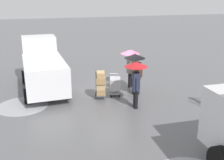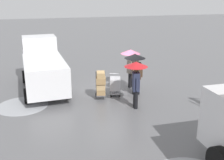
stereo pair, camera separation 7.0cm
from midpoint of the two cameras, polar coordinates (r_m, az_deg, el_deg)
The scene contains 8 objects.
ground_plane at distance 14.63m, azimuth 0.00°, elevation -2.12°, with size 90.00×90.00×0.00m, color #5B5B5E.
slush_patch_near_cluster at distance 13.30m, azimuth -18.30°, elevation -5.14°, with size 2.32×2.32×0.01m, color #999BA0.
cargo_van_parked_right at distance 15.02m, azimuth -14.34°, elevation 2.55°, with size 2.35×5.41×2.60m.
shopping_cart_vendor at distance 13.80m, azimuth 0.51°, elevation -0.87°, with size 0.75×0.94×1.02m.
hand_dolly_boxes at distance 13.23m, azimuth -2.49°, elevation -0.70°, with size 0.64×0.79×1.36m.
pedestrian_pink_side at distance 14.67m, azimuth 3.77°, elevation 4.35°, with size 1.04×1.04×2.15m.
pedestrian_black_side at distance 12.03m, azimuth 4.86°, elevation 1.34°, with size 1.04×1.04×2.15m.
pedestrian_white_side at distance 13.64m, azimuth 4.76°, elevation 3.30°, with size 1.04×1.04×2.15m.
Camera 1 is at (3.99, 13.17, 4.96)m, focal length 43.92 mm.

